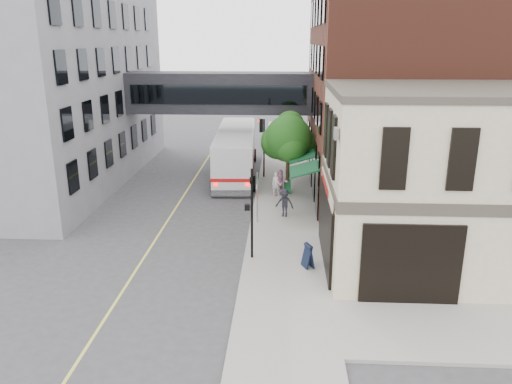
# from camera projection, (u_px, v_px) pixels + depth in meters

# --- Properties ---
(ground) EXTENTS (120.00, 120.00, 0.00)m
(ground) POSITION_uv_depth(u_px,v_px,m) (241.00, 278.00, 22.71)
(ground) COLOR #38383A
(ground) RESTS_ON ground
(sidewalk_main) EXTENTS (4.00, 60.00, 0.15)m
(sidewalk_main) POSITION_uv_depth(u_px,v_px,m) (284.00, 189.00, 35.94)
(sidewalk_main) COLOR gray
(sidewalk_main) RESTS_ON ground
(corner_building) EXTENTS (10.19, 8.12, 8.45)m
(corner_building) POSITION_uv_depth(u_px,v_px,m) (438.00, 180.00, 22.91)
(corner_building) COLOR #B8AD8C
(corner_building) RESTS_ON ground
(brick_building) EXTENTS (13.76, 18.00, 14.00)m
(brick_building) POSITION_uv_depth(u_px,v_px,m) (402.00, 91.00, 34.44)
(brick_building) COLOR #55271A
(brick_building) RESTS_ON ground
(opposite_building) EXTENTS (14.00, 24.00, 14.00)m
(opposite_building) POSITION_uv_depth(u_px,v_px,m) (28.00, 87.00, 36.79)
(opposite_building) COLOR slate
(opposite_building) RESTS_ON ground
(skyway_bridge) EXTENTS (14.00, 3.18, 3.00)m
(skyway_bridge) POSITION_uv_depth(u_px,v_px,m) (220.00, 93.00, 38.12)
(skyway_bridge) COLOR black
(skyway_bridge) RESTS_ON ground
(traffic_signal_near) EXTENTS (0.44, 0.22, 4.60)m
(traffic_signal_near) POSITION_uv_depth(u_px,v_px,m) (251.00, 203.00, 23.72)
(traffic_signal_near) COLOR black
(traffic_signal_near) RESTS_ON sidewalk_main
(traffic_signal_far) EXTENTS (0.53, 0.28, 4.50)m
(traffic_signal_far) POSITION_uv_depth(u_px,v_px,m) (262.00, 136.00, 37.93)
(traffic_signal_far) COLOR black
(traffic_signal_far) RESTS_ON sidewalk_main
(street_sign_pole) EXTENTS (0.08, 0.75, 3.00)m
(street_sign_pole) POSITION_uv_depth(u_px,v_px,m) (257.00, 193.00, 28.80)
(street_sign_pole) COLOR gray
(street_sign_pole) RESTS_ON sidewalk_main
(street_tree) EXTENTS (3.80, 3.20, 5.60)m
(street_tree) POSITION_uv_depth(u_px,v_px,m) (288.00, 139.00, 34.06)
(street_tree) COLOR #382619
(street_tree) RESTS_ON sidewalk_main
(lane_marking) EXTENTS (0.12, 40.00, 0.01)m
(lane_marking) POSITION_uv_depth(u_px,v_px,m) (177.00, 206.00, 32.51)
(lane_marking) COLOR #D8CC4C
(lane_marking) RESTS_ON ground
(bus) EXTENTS (3.65, 13.17, 3.51)m
(bus) POSITION_uv_depth(u_px,v_px,m) (236.00, 150.00, 39.60)
(bus) COLOR silver
(bus) RESTS_ON ground
(pedestrian_a) EXTENTS (0.67, 0.48, 1.72)m
(pedestrian_a) POSITION_uv_depth(u_px,v_px,m) (276.00, 184.00, 33.83)
(pedestrian_a) COLOR beige
(pedestrian_a) RESTS_ON sidewalk_main
(pedestrian_b) EXTENTS (1.07, 0.94, 1.86)m
(pedestrian_b) POSITION_uv_depth(u_px,v_px,m) (281.00, 183.00, 33.84)
(pedestrian_b) COLOR pink
(pedestrian_b) RESTS_ON sidewalk_main
(pedestrian_c) EXTENTS (1.23, 0.90, 1.71)m
(pedestrian_c) POSITION_uv_depth(u_px,v_px,m) (285.00, 203.00, 29.94)
(pedestrian_c) COLOR black
(pedestrian_c) RESTS_ON sidewalk_main
(newspaper_box) EXTENTS (0.49, 0.44, 0.94)m
(newspaper_box) POSITION_uv_depth(u_px,v_px,m) (287.00, 187.00, 34.54)
(newspaper_box) COLOR #135329
(newspaper_box) RESTS_ON sidewalk_main
(sandwich_board) EXTENTS (0.63, 0.75, 1.15)m
(sandwich_board) POSITION_uv_depth(u_px,v_px,m) (308.00, 256.00, 23.33)
(sandwich_board) COLOR black
(sandwich_board) RESTS_ON sidewalk_main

